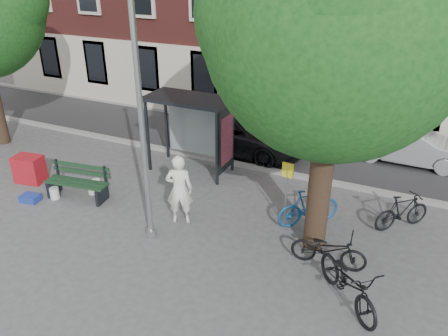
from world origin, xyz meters
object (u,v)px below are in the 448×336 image
car_silver (410,145)px  notice_sign (287,181)px  bus_shelter (201,118)px  bike_c (348,282)px  car_dark (240,132)px  bike_d (402,211)px  lamppost (143,140)px  red_stand (29,169)px  bike_a (329,249)px  bench (78,184)px  bike_b (309,207)px  painter (179,189)px

car_silver → notice_sign: size_ratio=2.19×
bus_shelter → bike_c: 7.38m
car_dark → notice_sign: bearing=-139.9°
bike_d → notice_sign: notice_sign is taller
lamppost → bike_d: lamppost is taller
lamppost → car_dark: size_ratio=1.18×
bus_shelter → red_stand: 5.88m
bike_d → car_dark: 6.80m
bike_a → car_silver: (1.28, 7.07, 0.20)m
bench → bus_shelter: bearing=43.3°
car_dark → car_silver: (5.93, 1.56, -0.04)m
car_dark → red_stand: (-5.24, -5.32, -0.27)m
car_silver → red_stand: car_silver is taller
red_stand → bike_b: bearing=8.7°
bench → car_dark: bearing=52.6°
lamppost → red_stand: size_ratio=6.79×
bus_shelter → bench: 4.41m
bike_c → bike_b: bearing=78.0°
painter → car_dark: 5.34m
car_dark → car_silver: size_ratio=1.26×
painter → bike_c: bearing=141.9°
lamppost → bike_c: bearing=-3.2°
painter → notice_sign: painter is taller
bus_shelter → bike_c: bus_shelter is taller
car_silver → bench: bearing=127.7°
bus_shelter → bench: bus_shelter is taller
car_dark → notice_sign: size_ratio=2.77×
bike_b → red_stand: 9.08m
painter → bench: painter is taller
bike_a → car_dark: (-4.65, 5.52, 0.25)m
notice_sign → red_stand: bearing=-166.7°
red_stand → bike_c: bearing=-6.9°
bench → bike_a: 7.71m
lamppost → red_stand: 5.94m
bus_shelter → painter: size_ratio=1.41×
car_dark → red_stand: bearing=138.7°
bench → bike_b: 6.96m
bike_b → bike_c: size_ratio=0.86×
car_dark → bike_d: bearing=-113.4°
bus_shelter → car_dark: size_ratio=0.55×
lamppost → bus_shelter: 4.24m
bus_shelter → bike_c: bearing=-37.3°
bike_a → bike_c: bike_c is taller
car_silver → painter: bearing=141.2°
bike_c → car_dark: size_ratio=0.41×
bike_a → notice_sign: size_ratio=0.96×
bus_shelter → bike_d: bearing=-7.3°
bus_shelter → car_dark: (0.47, 2.20, -1.20)m
car_silver → notice_sign: (-2.79, -5.75, 0.67)m
car_dark → notice_sign: (3.14, -4.19, 0.63)m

